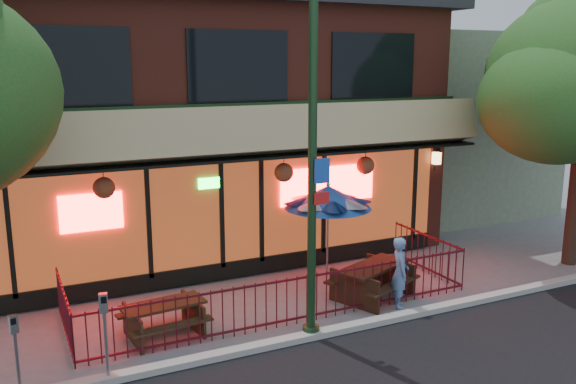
% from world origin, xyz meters
% --- Properties ---
extents(ground, '(80.00, 80.00, 0.00)m').
position_xyz_m(ground, '(0.00, 0.00, 0.00)').
color(ground, gray).
rests_on(ground, ground).
extents(curb, '(80.00, 0.25, 0.12)m').
position_xyz_m(curb, '(0.00, -0.50, 0.06)').
color(curb, '#999993').
rests_on(curb, ground).
extents(restaurant_building, '(12.96, 9.49, 8.05)m').
position_xyz_m(restaurant_building, '(0.00, 7.11, 4.13)').
color(restaurant_building, maroon).
rests_on(restaurant_building, ground).
extents(neighbor_building, '(6.00, 7.00, 6.00)m').
position_xyz_m(neighbor_building, '(9.00, 7.70, 3.00)').
color(neighbor_building, gray).
rests_on(neighbor_building, ground).
extents(patio_fence, '(8.44, 2.62, 1.00)m').
position_xyz_m(patio_fence, '(0.00, 0.50, 0.63)').
color(patio_fence, '#4A0F19').
rests_on(patio_fence, ground).
extents(street_light, '(0.43, 0.32, 7.00)m').
position_xyz_m(street_light, '(0.00, -0.40, 3.15)').
color(street_light, '#17341A').
rests_on(street_light, ground).
extents(picnic_table_left, '(1.65, 1.33, 0.66)m').
position_xyz_m(picnic_table_left, '(-2.51, 0.81, 0.43)').
color(picnic_table_left, '#382514').
rests_on(picnic_table_left, ground).
extents(picnic_table_right, '(2.14, 1.92, 0.75)m').
position_xyz_m(picnic_table_right, '(2.10, 0.70, 0.50)').
color(picnic_table_right, black).
rests_on(picnic_table_right, ground).
extents(patio_umbrella, '(2.05, 2.05, 2.35)m').
position_xyz_m(patio_umbrella, '(1.82, 2.24, 2.00)').
color(patio_umbrella, gray).
rests_on(patio_umbrella, ground).
extents(pedestrian, '(0.56, 0.66, 1.53)m').
position_xyz_m(pedestrian, '(2.34, 0.04, 0.77)').
color(pedestrian, '#577DAF').
rests_on(pedestrian, ground).
extents(parking_meter_near, '(0.16, 0.14, 1.52)m').
position_xyz_m(parking_meter_near, '(-3.76, -0.48, 1.03)').
color(parking_meter_near, gray).
rests_on(parking_meter_near, ground).
extents(parking_meter_far, '(0.14, 0.13, 1.37)m').
position_xyz_m(parking_meter_far, '(-5.07, -0.40, 0.93)').
color(parking_meter_far, gray).
rests_on(parking_meter_far, ground).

